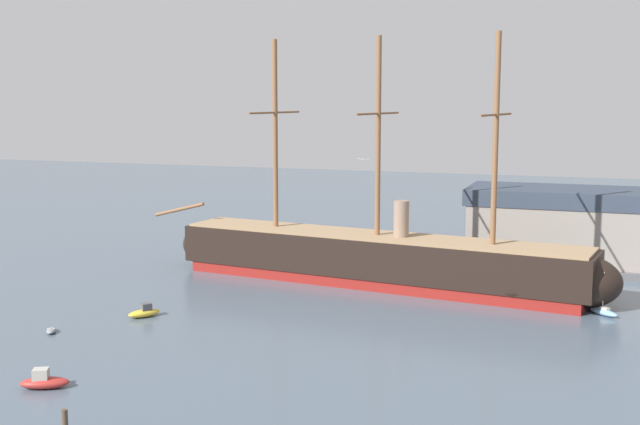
{
  "coord_description": "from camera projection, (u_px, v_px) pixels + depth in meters",
  "views": [
    {
      "loc": [
        28.12,
        -34.52,
        21.81
      ],
      "look_at": [
        2.31,
        37.82,
        10.94
      ],
      "focal_mm": 45.72,
      "sensor_mm": 36.0,
      "label": 1
    }
  ],
  "objects": [
    {
      "name": "mooring_piling_left_pair",
      "position": [
        65.0,
        424.0,
        52.26
      ],
      "size": [
        0.39,
        0.39,
        2.0
      ],
      "primitive_type": "cylinder",
      "color": "#4C3D2D",
      "rests_on": "ground"
    },
    {
      "name": "tall_ship",
      "position": [
        377.0,
        258.0,
        95.33
      ],
      "size": [
        59.68,
        15.49,
        28.77
      ],
      "color": "maroon",
      "rests_on": "ground"
    },
    {
      "name": "seagull_in_flight",
      "position": [
        364.0,
        159.0,
        71.34
      ],
      "size": [
        1.24,
        0.41,
        0.14
      ],
      "color": "silver"
    },
    {
      "name": "motorboat_foreground_left",
      "position": [
        44.0,
        381.0,
        61.51
      ],
      "size": [
        3.96,
        2.98,
        1.54
      ],
      "color": "#B22D28",
      "rests_on": "ground"
    },
    {
      "name": "motorboat_alongside_bow",
      "position": [
        144.0,
        312.0,
        81.56
      ],
      "size": [
        3.03,
        3.44,
        1.37
      ],
      "color": "gold",
      "rests_on": "ground"
    },
    {
      "name": "sailboat_far_right",
      "position": [
        604.0,
        312.0,
        82.16
      ],
      "size": [
        3.23,
        3.0,
        4.42
      ],
      "color": "#7FB2D6",
      "rests_on": "ground"
    },
    {
      "name": "dinghy_mid_left",
      "position": [
        51.0,
        330.0,
        76.06
      ],
      "size": [
        1.67,
        2.07,
        0.45
      ],
      "color": "gray",
      "rests_on": "ground"
    }
  ]
}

